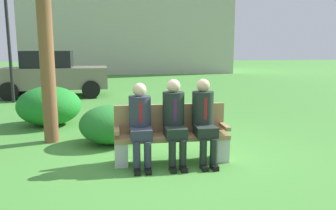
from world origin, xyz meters
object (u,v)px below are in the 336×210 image
object	(u,v)px
seated_man_left	(140,120)
shrub_near_bench	(49,106)
street_lamp	(8,32)
parked_car_near	(52,74)
shrub_mid_lawn	(111,124)
park_bench	(171,135)
seated_man_middle	(174,117)
seated_man_right	(204,116)

from	to	relation	value
seated_man_left	shrub_near_bench	size ratio (longest dim) A/B	0.87
seated_man_left	street_lamp	world-z (taller)	street_lamp
seated_man_left	parked_car_near	size ratio (longest dim) A/B	0.32
shrub_mid_lawn	street_lamp	world-z (taller)	street_lamp
shrub_near_bench	street_lamp	xyz separation A→B (m)	(-1.83, 3.51, 1.84)
park_bench	street_lamp	size ratio (longest dim) A/B	0.47
parked_car_near	shrub_near_bench	bearing A→B (deg)	-80.54
park_bench	seated_man_middle	world-z (taller)	seated_man_middle
seated_man_left	seated_man_middle	bearing A→B (deg)	0.55
seated_man_middle	shrub_near_bench	bearing A→B (deg)	129.15
seated_man_left	shrub_near_bench	distance (m)	3.59
park_bench	shrub_near_bench	size ratio (longest dim) A/B	1.23
park_bench	parked_car_near	bearing A→B (deg)	112.85
seated_man_left	shrub_near_bench	bearing A→B (deg)	122.59
shrub_near_bench	parked_car_near	bearing A→B (deg)	99.46
seated_man_right	street_lamp	world-z (taller)	street_lamp
shrub_near_bench	street_lamp	size ratio (longest dim) A/B	0.39
street_lamp	seated_man_left	bearing A→B (deg)	-60.05
seated_man_right	street_lamp	xyz separation A→B (m)	(-4.76, 6.52, 1.56)
parked_car_near	street_lamp	size ratio (longest dim) A/B	1.05
street_lamp	park_bench	bearing A→B (deg)	-56.37
shrub_mid_lawn	street_lamp	bearing A→B (deg)	121.97
shrub_mid_lawn	parked_car_near	distance (m)	6.87
seated_man_middle	parked_car_near	bearing A→B (deg)	112.71
park_bench	shrub_mid_lawn	world-z (taller)	park_bench
park_bench	shrub_mid_lawn	size ratio (longest dim) A/B	1.53
seated_man_middle	shrub_mid_lawn	world-z (taller)	seated_man_middle
park_bench	street_lamp	distance (m)	7.92
seated_man_middle	parked_car_near	distance (m)	8.40
shrub_mid_lawn	street_lamp	xyz separation A→B (m)	(-3.28, 5.26, 1.93)
seated_man_left	seated_man_middle	size ratio (longest dim) A/B	0.96
seated_man_middle	street_lamp	world-z (taller)	street_lamp
street_lamp	parked_car_near	bearing A→B (deg)	49.47
seated_man_right	parked_car_near	world-z (taller)	parked_car_near
seated_man_left	park_bench	bearing A→B (deg)	14.43
shrub_near_bench	seated_man_right	bearing A→B (deg)	-45.86
street_lamp	shrub_near_bench	bearing A→B (deg)	-62.43
park_bench	shrub_mid_lawn	xyz separation A→B (m)	(-0.98, 1.14, -0.05)
parked_car_near	seated_man_middle	bearing A→B (deg)	-67.29
seated_man_left	shrub_near_bench	world-z (taller)	seated_man_left
seated_man_middle	parked_car_near	world-z (taller)	parked_car_near
seated_man_right	street_lamp	bearing A→B (deg)	126.10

